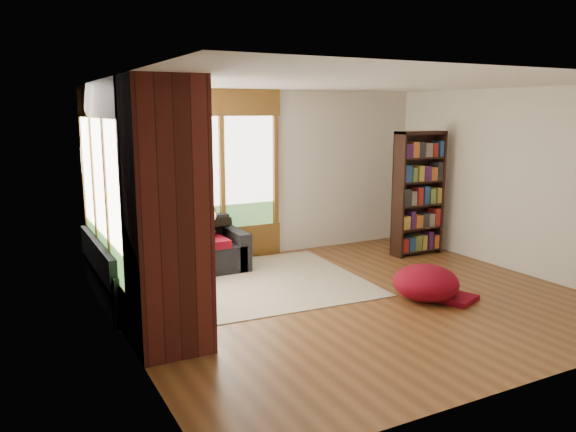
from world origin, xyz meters
name	(u,v)px	position (x,y,z in m)	size (l,w,h in m)	color
floor	(354,299)	(0.00, 0.00, 0.00)	(5.50, 5.50, 0.00)	#583418
ceiling	(359,82)	(0.00, 0.00, 2.60)	(5.50, 5.50, 0.00)	white
wall_back	(266,174)	(0.00, 2.50, 1.30)	(5.50, 0.04, 2.60)	silver
wall_front	(535,235)	(0.00, -2.50, 1.30)	(5.50, 0.04, 2.60)	silver
wall_left	(121,214)	(-2.75, 0.00, 1.30)	(0.04, 5.00, 2.60)	silver
wall_right	(518,181)	(2.75, 0.00, 1.30)	(0.04, 5.00, 2.60)	silver
windows_back	(193,175)	(-1.20, 2.47, 1.35)	(2.82, 0.10, 1.90)	brown
windows_left	(102,193)	(-2.72, 1.20, 1.35)	(0.10, 2.62, 1.90)	brown
roller_blind	(91,153)	(-2.69, 2.03, 1.75)	(0.03, 0.72, 0.90)	#769055
brick_chimney	(166,217)	(-2.40, -0.35, 1.30)	(0.70, 0.70, 2.60)	#471914
sectional_sofa	(160,262)	(-1.95, 1.70, 0.30)	(2.20, 2.20, 0.80)	black
area_rug	(240,285)	(-1.04, 1.16, 0.01)	(3.25, 2.49, 0.01)	silver
bookshelf	(418,194)	(2.14, 1.37, 0.98)	(0.84, 0.28, 1.97)	black
pouf	(426,282)	(0.75, -0.43, 0.23)	(0.80, 0.80, 0.43)	maroon
dog_tan	(194,223)	(-1.45, 1.74, 0.77)	(0.97, 0.86, 0.47)	brown
dog_brindle	(170,245)	(-2.04, 0.88, 0.73)	(0.59, 0.77, 0.38)	#3F2B17
throw_pillows	(158,224)	(-1.92, 1.85, 0.78)	(1.98, 1.68, 0.45)	black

